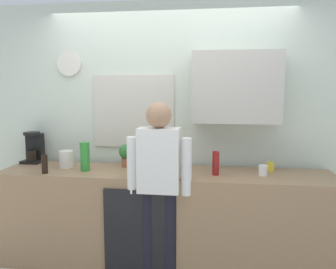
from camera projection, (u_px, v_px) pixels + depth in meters
The scene contains 12 objects.
kitchen_counter at pixel (164, 218), 3.42m from camera, with size 3.18×0.64×0.93m, color #937251.
dishwasher_panel at pixel (135, 235), 3.13m from camera, with size 0.56×0.02×0.83m, color black.
back_wall_assembly at pixel (177, 123), 3.69m from camera, with size 4.78×0.42×2.60m.
coffee_maker at pixel (34, 149), 3.78m from camera, with size 0.20×0.20×0.33m.
bottle_red_vinegar at pixel (216, 163), 3.22m from camera, with size 0.06×0.06×0.22m, color maroon.
bottle_dark_sauce at pixel (45, 164), 3.28m from camera, with size 0.06×0.06×0.18m, color black.
bottle_clear_soda at pixel (85, 156), 3.38m from camera, with size 0.09×0.09×0.28m, color #2D8C33.
cup_yellow_cup at pixel (270, 167), 3.39m from camera, with size 0.07×0.07×0.09m, color yellow.
cup_white_mug at pixel (263, 170), 3.21m from camera, with size 0.08×0.08×0.10m, color white.
potted_plant at pixel (126, 154), 3.56m from camera, with size 0.15×0.15×0.23m.
storage_canister at pixel (66, 159), 3.53m from camera, with size 0.14×0.14×0.17m, color silver.
person_at_sink at pixel (159, 177), 3.06m from camera, with size 0.57×0.22×1.60m.
Camera 1 is at (0.51, -2.95, 1.72)m, focal length 37.61 mm.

